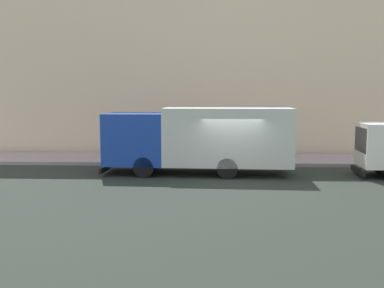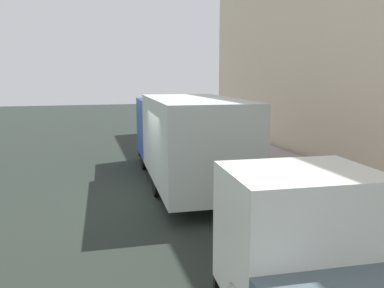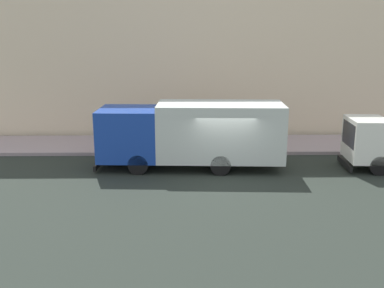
{
  "view_description": "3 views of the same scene",
  "coord_description": "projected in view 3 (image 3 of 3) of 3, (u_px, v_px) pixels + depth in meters",
  "views": [
    {
      "loc": [
        -18.36,
        0.87,
        3.51
      ],
      "look_at": [
        1.4,
        1.72,
        1.28
      ],
      "focal_mm": 41.57,
      "sensor_mm": 36.0,
      "label": 1
    },
    {
      "loc": [
        -2.1,
        -10.85,
        3.54
      ],
      "look_at": [
        1.13,
        0.79,
        1.42
      ],
      "focal_mm": 35.97,
      "sensor_mm": 36.0,
      "label": 2
    },
    {
      "loc": [
        -18.16,
        1.66,
        5.93
      ],
      "look_at": [
        0.84,
        1.39,
        1.13
      ],
      "focal_mm": 41.53,
      "sensor_mm": 36.0,
      "label": 3
    }
  ],
  "objects": [
    {
      "name": "ground",
      "position": [
        224.0,
        174.0,
        19.08
      ],
      "size": [
        80.0,
        80.0,
        0.0
      ],
      "primitive_type": "plane",
      "color": "#252C26"
    },
    {
      "name": "pedestrian_walking",
      "position": [
        140.0,
        131.0,
        22.72
      ],
      "size": [
        0.46,
        0.46,
        1.64
      ],
      "rotation": [
        0.0,
        0.0,
        4.23
      ],
      "color": "brown",
      "rests_on": "sidewalk"
    },
    {
      "name": "sidewalk",
      "position": [
        217.0,
        144.0,
        23.8
      ],
      "size": [
        3.78,
        30.0,
        0.17
      ],
      "primitive_type": "cube",
      "color": "#A09094",
      "rests_on": "ground"
    },
    {
      "name": "traffic_cone_orange",
      "position": [
        101.0,
        143.0,
        22.44
      ],
      "size": [
        0.45,
        0.45,
        0.64
      ],
      "primitive_type": "cone",
      "color": "orange",
      "rests_on": "sidewalk"
    },
    {
      "name": "large_utility_truck",
      "position": [
        192.0,
        132.0,
        19.66
      ],
      "size": [
        2.79,
        8.3,
        2.92
      ],
      "rotation": [
        0.0,
        0.0,
        -0.04
      ],
      "color": "#183DA1",
      "rests_on": "ground"
    },
    {
      "name": "building_facade",
      "position": [
        215.0,
        38.0,
        24.76
      ],
      "size": [
        0.5,
        30.0,
        11.19
      ],
      "primitive_type": "cube",
      "color": "beige",
      "rests_on": "ground"
    },
    {
      "name": "pedestrian_standing",
      "position": [
        172.0,
        132.0,
        22.29
      ],
      "size": [
        0.39,
        0.39,
        1.65
      ],
      "rotation": [
        0.0,
        0.0,
        6.09
      ],
      "color": "#4A2E4D",
      "rests_on": "sidewalk"
    }
  ]
}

